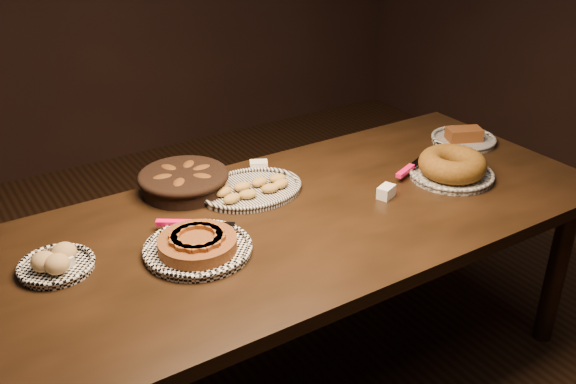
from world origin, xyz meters
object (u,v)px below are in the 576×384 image
apple_tart_plate (197,246)px  madeleine_platter (251,189)px  buffet_table (288,235)px  bundt_cake_plate (452,167)px

apple_tart_plate → madeleine_platter: 0.44m
buffet_table → bundt_cake_plate: size_ratio=6.16×
apple_tart_plate → madeleine_platter: (0.35, 0.27, -0.01)m
buffet_table → madeleine_platter: 0.25m
madeleine_platter → apple_tart_plate: bearing=-167.0°
buffet_table → apple_tart_plate: 0.38m
buffet_table → apple_tart_plate: apple_tart_plate is taller
buffet_table → bundt_cake_plate: bearing=-6.0°
madeleine_platter → bundt_cake_plate: (0.73, -0.31, 0.03)m
madeleine_platter → bundt_cake_plate: 0.79m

